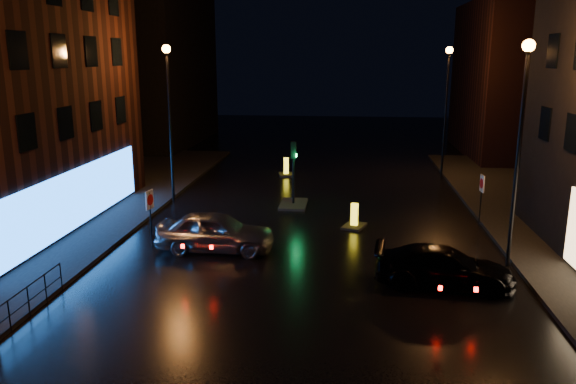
# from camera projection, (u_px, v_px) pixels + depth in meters

# --- Properties ---
(ground) EXTENTS (120.00, 120.00, 0.00)m
(ground) POSITION_uv_depth(u_px,v_px,m) (288.00, 329.00, 16.46)
(ground) COLOR black
(ground) RESTS_ON ground
(pavement_left) EXTENTS (12.00, 44.00, 0.15)m
(pavement_left) POSITION_uv_depth(u_px,v_px,m) (2.00, 230.00, 25.61)
(pavement_left) COLOR black
(pavement_left) RESTS_ON ground
(building_far_left) EXTENTS (8.00, 16.00, 14.00)m
(building_far_left) POSITION_uv_depth(u_px,v_px,m) (152.00, 65.00, 50.26)
(building_far_left) COLOR black
(building_far_left) RESTS_ON ground
(building_far_right) EXTENTS (8.00, 14.00, 12.00)m
(building_far_right) POSITION_uv_depth(u_px,v_px,m) (519.00, 79.00, 44.41)
(building_far_right) COLOR black
(building_far_right) RESTS_ON ground
(street_lamp_lfar) EXTENTS (0.44, 0.44, 8.37)m
(street_lamp_lfar) POSITION_uv_depth(u_px,v_px,m) (169.00, 100.00, 29.47)
(street_lamp_lfar) COLOR black
(street_lamp_lfar) RESTS_ON ground
(street_lamp_rnear) EXTENTS (0.44, 0.44, 8.37)m
(street_lamp_rnear) POSITION_uv_depth(u_px,v_px,m) (521.00, 120.00, 20.14)
(street_lamp_rnear) COLOR black
(street_lamp_rnear) RESTS_ON ground
(street_lamp_rfar) EXTENTS (0.44, 0.44, 8.37)m
(street_lamp_rfar) POSITION_uv_depth(u_px,v_px,m) (447.00, 92.00, 35.60)
(street_lamp_rfar) COLOR black
(street_lamp_rfar) RESTS_ON ground
(traffic_signal) EXTENTS (1.40, 2.40, 3.45)m
(traffic_signal) POSITION_uv_depth(u_px,v_px,m) (293.00, 196.00, 29.99)
(traffic_signal) COLOR black
(traffic_signal) RESTS_ON ground
(guard_railing) EXTENTS (0.05, 6.04, 1.00)m
(guard_railing) POSITION_uv_depth(u_px,v_px,m) (8.00, 308.00, 16.14)
(guard_railing) COLOR black
(guard_railing) RESTS_ON ground
(silver_hatchback) EXTENTS (4.79, 1.95, 1.63)m
(silver_hatchback) POSITION_uv_depth(u_px,v_px,m) (216.00, 232.00, 22.92)
(silver_hatchback) COLOR #A6A9AE
(silver_hatchback) RESTS_ON ground
(dark_sedan) EXTENTS (4.93, 2.41, 1.38)m
(dark_sedan) POSITION_uv_depth(u_px,v_px,m) (444.00, 267.00, 19.40)
(dark_sedan) COLOR black
(dark_sedan) RESTS_ON ground
(bollard_near) EXTENTS (1.26, 1.53, 1.15)m
(bollard_near) POSITION_uv_depth(u_px,v_px,m) (354.00, 222.00, 26.18)
(bollard_near) COLOR black
(bollard_near) RESTS_ON ground
(bollard_far) EXTENTS (1.17, 1.53, 1.20)m
(bollard_far) POSITION_uv_depth(u_px,v_px,m) (286.00, 172.00, 37.56)
(bollard_far) COLOR black
(bollard_far) RESTS_ON ground
(road_sign_left) EXTENTS (0.16, 0.58, 2.40)m
(road_sign_left) POSITION_uv_depth(u_px,v_px,m) (150.00, 205.00, 23.26)
(road_sign_left) COLOR black
(road_sign_left) RESTS_ON ground
(road_sign_right) EXTENTS (0.10, 0.59, 2.42)m
(road_sign_right) POSITION_uv_depth(u_px,v_px,m) (482.00, 188.00, 26.18)
(road_sign_right) COLOR black
(road_sign_right) RESTS_ON ground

